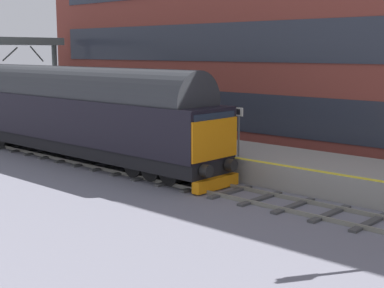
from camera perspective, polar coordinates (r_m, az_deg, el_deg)
ground_plane at (r=25.17m, az=-5.00°, el=-3.07°), size 140.00×140.00×0.00m
track_main at (r=25.15m, az=-5.00°, el=-2.94°), size 2.50×60.00×0.15m
station_platform at (r=27.56m, az=0.52°, el=-0.87°), size 4.00×44.00×1.01m
station_building at (r=31.23m, az=14.98°, el=13.14°), size 6.05×43.34×15.23m
diesel_locomotive at (r=28.96m, az=-12.30°, el=3.39°), size 2.74×19.64×4.68m
platform_number_sign at (r=23.77m, az=4.76°, el=2.02°), size 0.10×0.44×2.07m
waiting_passenger at (r=27.98m, az=-3.32°, el=2.36°), size 0.44×0.48×1.64m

